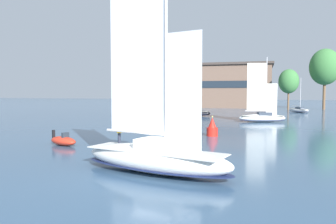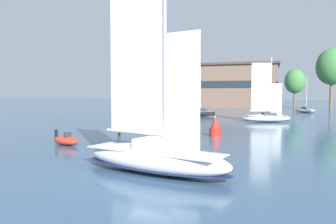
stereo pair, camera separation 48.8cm
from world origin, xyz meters
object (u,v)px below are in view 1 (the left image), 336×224
(tree_shore_center, at_px, (289,81))
(channel_buoy, at_px, (212,128))
(sailboat_main, at_px, (155,155))
(motor_tender, at_px, (63,141))
(sailboat_moored_near_marina, at_px, (262,117))
(sailboat_moored_mid_channel, at_px, (299,110))
(sailboat_moored_far_slip, at_px, (193,113))
(tree_shore_left, at_px, (325,67))

(tree_shore_center, xyz_separation_m, channel_buoy, (-12.32, -59.98, -7.03))
(tree_shore_center, height_order, channel_buoy, tree_shore_center)
(sailboat_main, bearing_deg, motor_tender, 147.12)
(sailboat_moored_near_marina, bearing_deg, sailboat_moored_mid_channel, 73.68)
(tree_shore_center, relative_size, sailboat_moored_mid_channel, 1.33)
(sailboat_moored_near_marina, bearing_deg, sailboat_moored_far_slip, 143.92)
(sailboat_moored_near_marina, distance_m, sailboat_moored_far_slip, 17.34)
(tree_shore_left, xyz_separation_m, sailboat_moored_near_marina, (-16.70, -44.59, -11.15))
(sailboat_moored_far_slip, relative_size, channel_buoy, 4.57)
(tree_shore_left, bearing_deg, sailboat_moored_far_slip, -131.77)
(sailboat_main, xyz_separation_m, sailboat_moored_mid_channel, (14.92, 66.95, -0.55))
(tree_shore_center, height_order, sailboat_main, sailboat_main)
(sailboat_moored_mid_channel, xyz_separation_m, motor_tender, (-26.64, -59.37, -0.15))
(tree_shore_left, height_order, sailboat_main, tree_shore_left)
(tree_shore_left, distance_m, tree_shore_center, 11.54)
(tree_shore_center, bearing_deg, sailboat_moored_near_marina, -99.68)
(tree_shore_center, relative_size, sailboat_moored_near_marina, 1.05)
(sailboat_moored_mid_channel, xyz_separation_m, channel_buoy, (-14.00, -48.99, 0.34))
(sailboat_moored_mid_channel, bearing_deg, sailboat_main, -102.56)
(sailboat_main, distance_m, channel_buoy, 17.99)
(sailboat_main, height_order, sailboat_moored_far_slip, sailboat_main)
(sailboat_moored_near_marina, distance_m, sailboat_moored_mid_channel, 30.40)
(tree_shore_left, xyz_separation_m, sailboat_main, (-23.07, -82.36, -10.91))
(tree_shore_center, distance_m, sailboat_moored_mid_channel, 13.34)
(tree_shore_center, relative_size, channel_buoy, 4.93)
(channel_buoy, bearing_deg, motor_tender, -140.59)
(tree_shore_center, xyz_separation_m, sailboat_moored_near_marina, (-6.86, -40.17, -7.06))
(sailboat_moored_mid_channel, xyz_separation_m, sailboat_moored_far_slip, (-22.56, -18.97, 0.13))
(tree_shore_left, height_order, channel_buoy, tree_shore_left)
(sailboat_main, relative_size, channel_buoy, 6.27)
(sailboat_moored_near_marina, xyz_separation_m, channel_buoy, (-5.46, -19.81, 0.03))
(sailboat_moored_near_marina, relative_size, channel_buoy, 4.70)
(tree_shore_left, xyz_separation_m, channel_buoy, (-22.16, -64.40, -11.12))
(tree_shore_center, relative_size, motor_tender, 3.04)
(sailboat_main, distance_m, sailboat_moored_mid_channel, 68.59)
(sailboat_moored_mid_channel, height_order, motor_tender, sailboat_moored_mid_channel)
(motor_tender, distance_m, channel_buoy, 16.36)
(sailboat_moored_near_marina, xyz_separation_m, sailboat_moored_mid_channel, (8.54, 29.18, -0.31))
(sailboat_moored_near_marina, height_order, sailboat_moored_far_slip, sailboat_moored_near_marina)
(sailboat_main, bearing_deg, sailboat_moored_near_marina, 80.41)
(sailboat_moored_far_slip, distance_m, channel_buoy, 31.21)
(sailboat_moored_near_marina, height_order, channel_buoy, sailboat_moored_near_marina)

